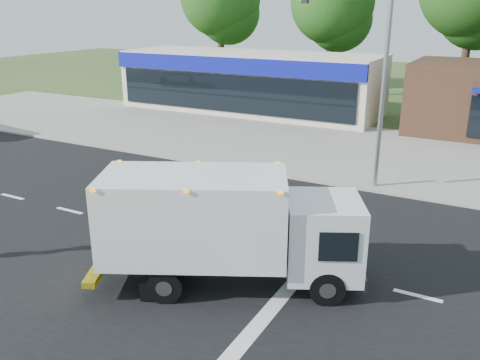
{
  "coord_description": "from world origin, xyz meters",
  "views": [
    {
      "loc": [
        7.32,
        -11.95,
        6.87
      ],
      "look_at": [
        0.11,
        1.51,
        1.7
      ],
      "focal_mm": 38.0,
      "sensor_mm": 36.0,
      "label": 1
    }
  ],
  "objects": [
    {
      "name": "road_asphalt",
      "position": [
        0.0,
        0.0,
        0.0
      ],
      "size": [
        60.0,
        14.0,
        0.02
      ],
      "primitive_type": "cube",
      "color": "black",
      "rests_on": "ground"
    },
    {
      "name": "parking_apron",
      "position": [
        0.0,
        14.0,
        0.01
      ],
      "size": [
        60.0,
        9.0,
        0.02
      ],
      "primitive_type": "cube",
      "color": "gray",
      "rests_on": "ground"
    },
    {
      "name": "ems_box_truck",
      "position": [
        1.39,
        -1.76,
        1.74
      ],
      "size": [
        7.05,
        4.88,
        3.02
      ],
      "rotation": [
        0.0,
        0.0,
        0.46
      ],
      "color": "black",
      "rests_on": "ground"
    },
    {
      "name": "lane_markings",
      "position": [
        1.35,
        -1.35,
        0.02
      ],
      "size": [
        55.2,
        7.0,
        0.01
      ],
      "color": "silver",
      "rests_on": "road_asphalt"
    },
    {
      "name": "retail_strip_mall",
      "position": [
        -9.0,
        19.93,
        2.01
      ],
      "size": [
        18.0,
        6.2,
        4.0
      ],
      "color": "beige",
      "rests_on": "ground"
    },
    {
      "name": "traffic_signal_pole",
      "position": [
        2.35,
        7.6,
        4.92
      ],
      "size": [
        3.51,
        0.25,
        8.0
      ],
      "color": "gray",
      "rests_on": "ground"
    },
    {
      "name": "background_trees",
      "position": [
        -0.85,
        28.16,
        7.38
      ],
      "size": [
        36.77,
        7.39,
        12.1
      ],
      "color": "#332114",
      "rests_on": "ground"
    },
    {
      "name": "sidewalk",
      "position": [
        0.0,
        8.2,
        0.06
      ],
      "size": [
        60.0,
        2.4,
        0.12
      ],
      "primitive_type": "cube",
      "color": "gray",
      "rests_on": "ground"
    },
    {
      "name": "ground",
      "position": [
        0.0,
        0.0,
        0.0
      ],
      "size": [
        120.0,
        120.0,
        0.0
      ],
      "primitive_type": "plane",
      "color": "#385123",
      "rests_on": "ground"
    }
  ]
}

